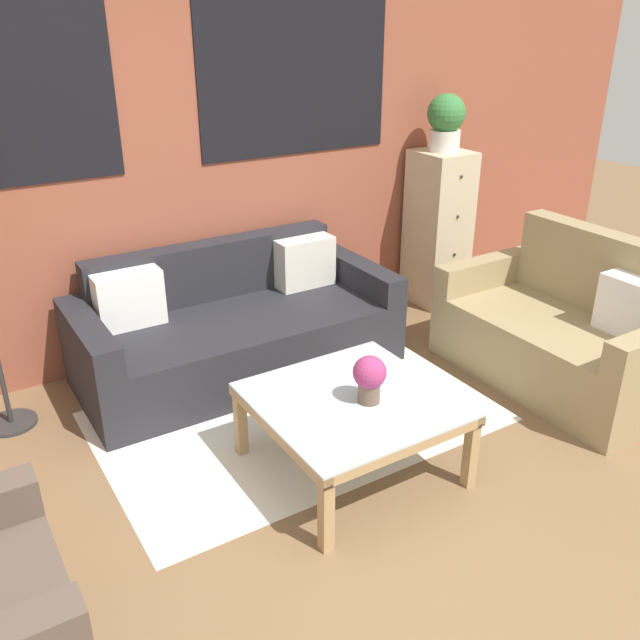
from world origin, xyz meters
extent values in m
plane|color=brown|center=(0.00, 0.00, 0.00)|extent=(16.00, 16.00, 0.00)
cube|color=brown|center=(0.00, 2.44, 1.40)|extent=(8.40, 0.08, 2.80)
cube|color=black|center=(0.95, 2.39, 1.80)|extent=(1.40, 0.01, 1.10)
cube|color=silver|center=(0.24, 1.23, 0.00)|extent=(2.19, 1.43, 0.00)
cube|color=#232328|center=(0.22, 1.82, 0.20)|extent=(1.69, 0.72, 0.40)
cube|color=#232328|center=(0.22, 2.26, 0.39)|extent=(1.69, 0.16, 0.78)
cube|color=#232328|center=(-0.71, 1.90, 0.29)|extent=(0.16, 0.88, 0.58)
cube|color=#232328|center=(1.14, 1.90, 0.29)|extent=(0.16, 0.88, 0.58)
cube|color=white|center=(-0.40, 2.10, 0.57)|extent=(0.40, 0.16, 0.34)
cube|color=beige|center=(0.83, 2.10, 0.57)|extent=(0.40, 0.16, 0.34)
cube|color=#99845B|center=(1.76, 0.75, 0.21)|extent=(0.64, 1.16, 0.42)
cube|color=#99845B|center=(2.16, 0.75, 0.46)|extent=(0.16, 1.16, 0.92)
cube|color=#99845B|center=(1.84, 1.40, 0.31)|extent=(0.80, 0.14, 0.62)
cube|color=white|center=(2.00, 0.39, 0.59)|extent=(0.16, 0.40, 0.34)
cube|color=silver|center=(0.24, 0.67, 0.41)|extent=(0.91, 0.91, 0.01)
cube|color=tan|center=(0.24, 0.24, 0.38)|extent=(0.91, 0.05, 0.05)
cube|color=tan|center=(0.24, 1.10, 0.38)|extent=(0.91, 0.05, 0.05)
cube|color=tan|center=(-0.19, 0.67, 0.38)|extent=(0.05, 0.91, 0.05)
cube|color=tan|center=(0.67, 0.67, 0.38)|extent=(0.05, 0.91, 0.05)
cube|color=tan|center=(-0.17, 0.25, 0.20)|extent=(0.05, 0.06, 0.41)
cube|color=tan|center=(0.66, 0.25, 0.20)|extent=(0.05, 0.06, 0.41)
cube|color=tan|center=(-0.17, 1.08, 0.20)|extent=(0.05, 0.06, 0.41)
cube|color=tan|center=(0.66, 1.08, 0.20)|extent=(0.05, 0.06, 0.41)
cylinder|color=#2D2D2D|center=(-1.17, 2.02, 0.01)|extent=(0.28, 0.28, 0.02)
cube|color=#C6B793|center=(2.06, 2.15, 0.60)|extent=(0.38, 0.41, 1.19)
sphere|color=#38332D|center=(2.06, 1.94, 1.04)|extent=(0.02, 0.02, 0.02)
sphere|color=#38332D|center=(2.06, 1.94, 0.75)|extent=(0.02, 0.02, 0.02)
sphere|color=#38332D|center=(2.06, 1.94, 0.45)|extent=(0.02, 0.02, 0.02)
sphere|color=#38332D|center=(2.06, 1.94, 0.15)|extent=(0.02, 0.02, 0.02)
cylinder|color=silver|center=(2.06, 2.15, 1.27)|extent=(0.23, 0.23, 0.15)
sphere|color=#387A3D|center=(2.06, 2.15, 1.46)|extent=(0.28, 0.28, 0.28)
cylinder|color=brown|center=(0.29, 0.60, 0.47)|extent=(0.11, 0.11, 0.10)
sphere|color=#9E3366|center=(0.29, 0.60, 0.58)|extent=(0.16, 0.16, 0.16)
camera|label=1|loc=(-1.40, -1.66, 2.15)|focal=38.00mm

